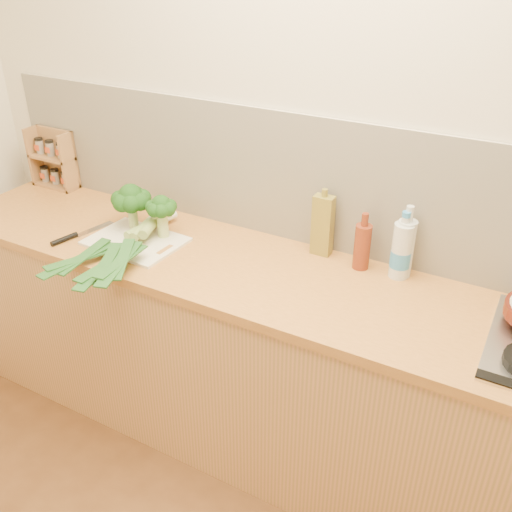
% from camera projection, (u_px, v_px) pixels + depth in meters
% --- Properties ---
extents(room_shell, '(3.50, 3.50, 3.50)m').
position_uv_depth(room_shell, '(321.00, 185.00, 2.24)').
color(room_shell, beige).
rests_on(room_shell, ground).
extents(counter, '(3.20, 0.62, 0.90)m').
position_uv_depth(counter, '(284.00, 369.00, 2.38)').
color(counter, tan).
rests_on(counter, ground).
extents(chopping_board, '(0.40, 0.30, 0.01)m').
position_uv_depth(chopping_board, '(136.00, 241.00, 2.40)').
color(chopping_board, silver).
rests_on(chopping_board, counter).
extents(broccoli_left, '(0.17, 0.17, 0.20)m').
position_uv_depth(broccoli_left, '(131.00, 199.00, 2.43)').
color(broccoli_left, '#AEC171').
rests_on(broccoli_left, chopping_board).
extents(broccoli_right, '(0.13, 0.13, 0.19)m').
position_uv_depth(broccoli_right, '(161.00, 208.00, 2.36)').
color(broccoli_right, '#AEC171').
rests_on(broccoli_right, chopping_board).
extents(leek_front, '(0.16, 0.70, 0.04)m').
position_uv_depth(leek_front, '(128.00, 236.00, 2.38)').
color(leek_front, white).
rests_on(leek_front, chopping_board).
extents(leek_mid, '(0.20, 0.69, 0.04)m').
position_uv_depth(leek_mid, '(134.00, 237.00, 2.33)').
color(leek_mid, white).
rests_on(leek_mid, chopping_board).
extents(leek_back, '(0.23, 0.61, 0.04)m').
position_uv_depth(leek_back, '(141.00, 237.00, 2.29)').
color(leek_back, white).
rests_on(leek_back, chopping_board).
extents(chefs_knife, '(0.09, 0.30, 0.02)m').
position_uv_depth(chefs_knife, '(72.00, 237.00, 2.43)').
color(chefs_knife, silver).
rests_on(chefs_knife, counter).
extents(spice_rack, '(0.25, 0.10, 0.29)m').
position_uv_depth(spice_rack, '(55.00, 162.00, 2.88)').
color(spice_rack, '#9E6D43').
rests_on(spice_rack, counter).
extents(oil_tin, '(0.08, 0.05, 0.28)m').
position_uv_depth(oil_tin, '(323.00, 225.00, 2.26)').
color(oil_tin, olive).
rests_on(oil_tin, counter).
extents(glass_bottle, '(0.07, 0.07, 0.29)m').
position_uv_depth(glass_bottle, '(405.00, 247.00, 2.11)').
color(glass_bottle, silver).
rests_on(glass_bottle, counter).
extents(amber_bottle, '(0.06, 0.06, 0.23)m').
position_uv_depth(amber_bottle, '(362.00, 246.00, 2.17)').
color(amber_bottle, maroon).
rests_on(amber_bottle, counter).
extents(water_bottle, '(0.08, 0.08, 0.25)m').
position_uv_depth(water_bottle, '(401.00, 252.00, 2.11)').
color(water_bottle, silver).
rests_on(water_bottle, counter).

